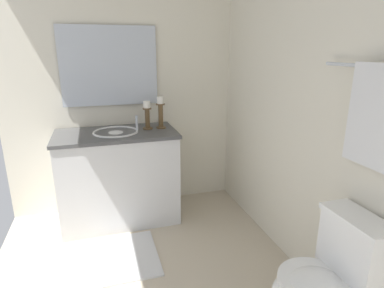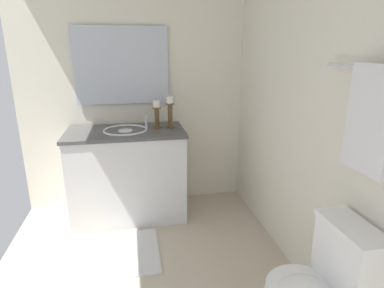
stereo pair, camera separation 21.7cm
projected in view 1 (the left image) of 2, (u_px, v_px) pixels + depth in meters
wall_back at (326, 106)px, 1.98m from camera, size 3.01×0.04×2.45m
wall_left at (123, 86)px, 3.05m from camera, size 0.04×2.21×2.45m
vanity_cabinet at (119, 177)px, 2.95m from camera, size 0.58×1.08×0.86m
sink_basin at (116, 136)px, 2.84m from camera, size 0.40×0.40×0.24m
mirror at (109, 66)px, 2.92m from camera, size 0.02×0.87×0.72m
candle_holder_tall at (161, 112)px, 2.94m from camera, size 0.09×0.09×0.29m
candle_holder_short at (147, 115)px, 2.91m from camera, size 0.09×0.09×0.26m
toilet at (325, 285)px, 1.69m from camera, size 0.39×0.54×0.75m
towel_bar at (383, 67)px, 1.49m from camera, size 0.77×0.02×0.02m
towel_near_vanity at (372, 116)px, 1.55m from camera, size 0.28×0.03×0.51m
bath_mat at (129, 256)px, 2.50m from camera, size 0.60×0.44×0.02m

